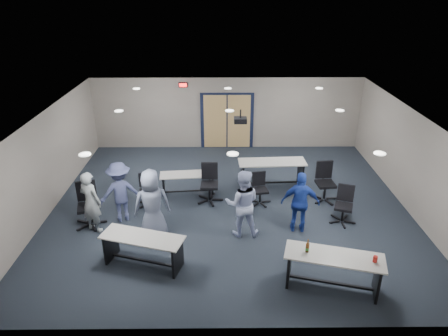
{
  "coord_description": "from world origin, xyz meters",
  "views": [
    {
      "loc": [
        -0.25,
        -9.95,
        5.83
      ],
      "look_at": [
        -0.16,
        -0.3,
        1.33
      ],
      "focal_mm": 32.0,
      "sensor_mm": 36.0,
      "label": 1
    }
  ],
  "objects_px": {
    "table_back_left": "(188,180)",
    "chair_loose_right": "(344,205)",
    "chair_back_a": "(147,190)",
    "person_plaid": "(152,205)",
    "table_front_left": "(143,246)",
    "chair_loose_left": "(88,205)",
    "table_front_right": "(333,265)",
    "person_gray": "(91,202)",
    "person_back": "(120,192)",
    "table_back_right": "(272,169)",
    "chair_back_d": "(326,182)",
    "person_navy": "(300,202)",
    "chair_back_c": "(260,189)",
    "person_lightblue": "(242,203)",
    "chair_back_b": "(209,184)"
  },
  "relations": [
    {
      "from": "table_front_right",
      "to": "person_back",
      "type": "bearing_deg",
      "value": 166.34
    },
    {
      "from": "table_back_left",
      "to": "person_gray",
      "type": "xyz_separation_m",
      "value": [
        -2.28,
        -1.93,
        0.37
      ]
    },
    {
      "from": "chair_loose_right",
      "to": "chair_back_c",
      "type": "bearing_deg",
      "value": 174.42
    },
    {
      "from": "table_front_left",
      "to": "person_gray",
      "type": "xyz_separation_m",
      "value": [
        -1.53,
        1.42,
        0.31
      ]
    },
    {
      "from": "table_front_left",
      "to": "table_back_right",
      "type": "bearing_deg",
      "value": 65.87
    },
    {
      "from": "chair_back_c",
      "to": "person_gray",
      "type": "bearing_deg",
      "value": -173.98
    },
    {
      "from": "table_back_left",
      "to": "chair_loose_right",
      "type": "distance_m",
      "value": 4.52
    },
    {
      "from": "table_back_left",
      "to": "person_navy",
      "type": "relative_size",
      "value": 1.03
    },
    {
      "from": "chair_back_c",
      "to": "person_back",
      "type": "xyz_separation_m",
      "value": [
        -3.78,
        -0.82,
        0.37
      ]
    },
    {
      "from": "chair_back_d",
      "to": "chair_loose_right",
      "type": "height_order",
      "value": "chair_back_d"
    },
    {
      "from": "person_back",
      "to": "table_back_left",
      "type": "bearing_deg",
      "value": -158.88
    },
    {
      "from": "chair_back_d",
      "to": "person_navy",
      "type": "height_order",
      "value": "person_navy"
    },
    {
      "from": "chair_back_c",
      "to": "person_back",
      "type": "distance_m",
      "value": 3.88
    },
    {
      "from": "table_front_right",
      "to": "person_gray",
      "type": "xyz_separation_m",
      "value": [
        -5.57,
        2.2,
        0.27
      ]
    },
    {
      "from": "person_plaid",
      "to": "person_navy",
      "type": "height_order",
      "value": "person_plaid"
    },
    {
      "from": "person_back",
      "to": "table_front_left",
      "type": "bearing_deg",
      "value": 95.83
    },
    {
      "from": "table_back_left",
      "to": "person_lightblue",
      "type": "height_order",
      "value": "person_lightblue"
    },
    {
      "from": "chair_back_b",
      "to": "chair_loose_right",
      "type": "height_order",
      "value": "chair_back_b"
    },
    {
      "from": "chair_back_a",
      "to": "person_plaid",
      "type": "bearing_deg",
      "value": -91.37
    },
    {
      "from": "table_front_left",
      "to": "chair_loose_right",
      "type": "distance_m",
      "value": 5.26
    },
    {
      "from": "person_plaid",
      "to": "person_back",
      "type": "relative_size",
      "value": 1.1
    },
    {
      "from": "chair_back_c",
      "to": "person_back",
      "type": "relative_size",
      "value": 0.56
    },
    {
      "from": "table_front_right",
      "to": "person_navy",
      "type": "relative_size",
      "value": 1.28
    },
    {
      "from": "chair_back_d",
      "to": "person_plaid",
      "type": "xyz_separation_m",
      "value": [
        -4.72,
        -1.8,
        0.33
      ]
    },
    {
      "from": "chair_back_d",
      "to": "person_back",
      "type": "relative_size",
      "value": 0.7
    },
    {
      "from": "table_front_left",
      "to": "chair_loose_right",
      "type": "xyz_separation_m",
      "value": [
        4.97,
        1.72,
        -0.0
      ]
    },
    {
      "from": "person_navy",
      "to": "person_lightblue",
      "type": "bearing_deg",
      "value": 13.11
    },
    {
      "from": "table_back_right",
      "to": "chair_back_c",
      "type": "height_order",
      "value": "chair_back_c"
    },
    {
      "from": "chair_back_d",
      "to": "chair_loose_left",
      "type": "xyz_separation_m",
      "value": [
        -6.49,
        -1.27,
        0.01
      ]
    },
    {
      "from": "person_plaid",
      "to": "person_lightblue",
      "type": "bearing_deg",
      "value": 167.61
    },
    {
      "from": "chair_back_d",
      "to": "person_gray",
      "type": "bearing_deg",
      "value": -172.38
    },
    {
      "from": "person_lightblue",
      "to": "person_navy",
      "type": "bearing_deg",
      "value": -172.8
    },
    {
      "from": "table_back_right",
      "to": "person_navy",
      "type": "relative_size",
      "value": 1.28
    },
    {
      "from": "table_front_right",
      "to": "chair_back_a",
      "type": "relative_size",
      "value": 2.23
    },
    {
      "from": "chair_back_c",
      "to": "chair_loose_right",
      "type": "relative_size",
      "value": 0.91
    },
    {
      "from": "table_front_left",
      "to": "chair_back_a",
      "type": "bearing_deg",
      "value": 114.2
    },
    {
      "from": "chair_back_a",
      "to": "person_back",
      "type": "xyz_separation_m",
      "value": [
        -0.55,
        -0.78,
        0.37
      ]
    },
    {
      "from": "chair_loose_left",
      "to": "person_navy",
      "type": "height_order",
      "value": "person_navy"
    },
    {
      "from": "chair_loose_left",
      "to": "chair_loose_right",
      "type": "xyz_separation_m",
      "value": [
        6.68,
        0.08,
        -0.08
      ]
    },
    {
      "from": "table_back_left",
      "to": "chair_back_a",
      "type": "bearing_deg",
      "value": -155.23
    },
    {
      "from": "chair_back_b",
      "to": "person_plaid",
      "type": "relative_size",
      "value": 0.62
    },
    {
      "from": "table_front_left",
      "to": "chair_back_c",
      "type": "relative_size",
      "value": 2.1
    },
    {
      "from": "chair_loose_right",
      "to": "chair_loose_left",
      "type": "bearing_deg",
      "value": -159.05
    },
    {
      "from": "table_back_right",
      "to": "chair_loose_right",
      "type": "height_order",
      "value": "chair_loose_right"
    },
    {
      "from": "table_front_left",
      "to": "chair_loose_left",
      "type": "xyz_separation_m",
      "value": [
        -1.71,
        1.64,
        0.08
      ]
    },
    {
      "from": "chair_loose_right",
      "to": "person_back",
      "type": "bearing_deg",
      "value": -161.73
    },
    {
      "from": "chair_back_a",
      "to": "table_front_right",
      "type": "bearing_deg",
      "value": -54.39
    },
    {
      "from": "table_front_left",
      "to": "person_lightblue",
      "type": "height_order",
      "value": "person_lightblue"
    },
    {
      "from": "chair_back_a",
      "to": "person_navy",
      "type": "relative_size",
      "value": 0.57
    },
    {
      "from": "chair_back_a",
      "to": "chair_loose_right",
      "type": "xyz_separation_m",
      "value": [
        5.33,
        -0.98,
        0.04
      ]
    }
  ]
}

